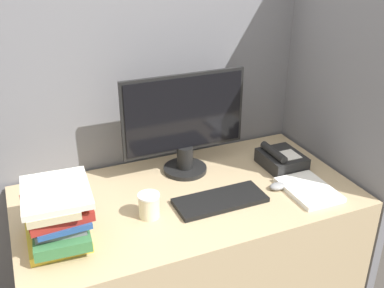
# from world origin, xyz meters

# --- Properties ---
(cubicle_panel_rear) EXTENTS (1.84, 0.04, 1.76)m
(cubicle_panel_rear) POSITION_xyz_m (0.00, 0.80, 0.88)
(cubicle_panel_rear) COLOR slate
(cubicle_panel_rear) RESTS_ON ground_plane
(cubicle_panel_right) EXTENTS (0.04, 0.82, 1.76)m
(cubicle_panel_right) POSITION_xyz_m (0.76, 0.41, 0.88)
(cubicle_panel_right) COLOR slate
(cubicle_panel_right) RESTS_ON ground_plane
(desk) EXTENTS (1.44, 0.76, 0.75)m
(desk) POSITION_xyz_m (0.00, 0.38, 0.37)
(desk) COLOR tan
(desk) RESTS_ON ground_plane
(monitor) EXTENTS (0.58, 0.20, 0.47)m
(monitor) POSITION_xyz_m (0.07, 0.58, 0.98)
(monitor) COLOR black
(monitor) RESTS_ON desk
(keyboard) EXTENTS (0.38, 0.16, 0.02)m
(keyboard) POSITION_xyz_m (0.10, 0.27, 0.76)
(keyboard) COLOR black
(keyboard) RESTS_ON desk
(mouse) EXTENTS (0.07, 0.05, 0.03)m
(mouse) POSITION_xyz_m (0.38, 0.27, 0.76)
(mouse) COLOR gray
(mouse) RESTS_ON desk
(coffee_cup) EXTENTS (0.09, 0.09, 0.10)m
(coffee_cup) POSITION_xyz_m (-0.20, 0.29, 0.80)
(coffee_cup) COLOR beige
(coffee_cup) RESTS_ON desk
(book_stack) EXTENTS (0.25, 0.31, 0.21)m
(book_stack) POSITION_xyz_m (-0.55, 0.28, 0.85)
(book_stack) COLOR gold
(book_stack) RESTS_ON desk
(desk_telephone) EXTENTS (0.18, 0.21, 0.10)m
(desk_telephone) POSITION_xyz_m (0.50, 0.44, 0.78)
(desk_telephone) COLOR black
(desk_telephone) RESTS_ON desk
(paper_pile) EXTENTS (0.19, 0.27, 0.02)m
(paper_pile) POSITION_xyz_m (0.49, 0.20, 0.76)
(paper_pile) COLOR white
(paper_pile) RESTS_ON desk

